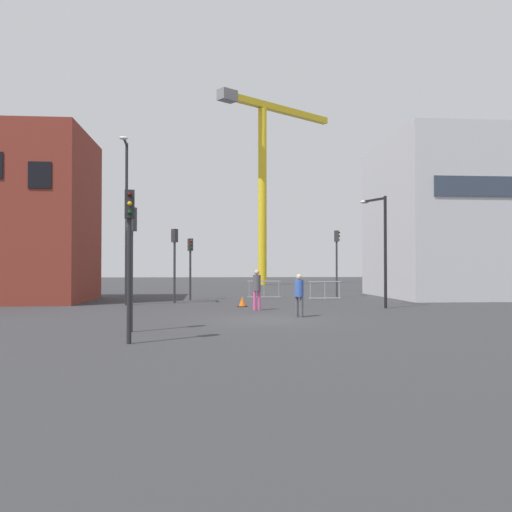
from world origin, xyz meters
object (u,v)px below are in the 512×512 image
(construction_crane, at_px, (265,161))
(traffic_light_island, at_px, (190,258))
(traffic_light_crosswalk, at_px, (129,240))
(traffic_light_corner, at_px, (337,253))
(streetlamp_tall, at_px, (126,210))
(traffic_cone_by_barrier, at_px, (242,302))
(pedestrian_waiting, at_px, (299,292))
(traffic_light_verge, at_px, (174,253))
(pedestrian_walking, at_px, (257,287))
(streetlamp_short, at_px, (381,239))
(traffic_light_median, at_px, (131,248))

(construction_crane, height_order, traffic_light_island, construction_crane)
(traffic_light_crosswalk, bearing_deg, traffic_light_corner, 63.77)
(construction_crane, height_order, streetlamp_tall, construction_crane)
(traffic_cone_by_barrier, bearing_deg, pedestrian_waiting, -71.84)
(traffic_light_crosswalk, distance_m, traffic_light_corner, 22.54)
(traffic_light_verge, height_order, pedestrian_walking, traffic_light_verge)
(pedestrian_waiting, xyz_separation_m, traffic_cone_by_barrier, (-1.84, 5.60, -0.72))
(streetlamp_short, xyz_separation_m, pedestrian_walking, (-5.92, -0.96, -2.15))
(construction_crane, xyz_separation_m, streetlamp_tall, (-9.93, -30.37, -8.41))
(traffic_light_crosswalk, bearing_deg, streetlamp_short, 48.30)
(construction_crane, bearing_deg, traffic_light_verge, -104.84)
(traffic_light_verge, relative_size, traffic_light_corner, 0.93)
(streetlamp_tall, relative_size, traffic_light_median, 2.21)
(pedestrian_waiting, bearing_deg, traffic_light_crosswalk, -128.10)
(traffic_light_verge, xyz_separation_m, traffic_cone_by_barrier, (3.42, -2.90, -2.40))
(construction_crane, distance_m, streetlamp_short, 34.54)
(streetlamp_tall, distance_m, traffic_light_corner, 13.82)
(traffic_light_crosswalk, bearing_deg, traffic_cone_by_barrier, 74.10)
(streetlamp_short, relative_size, traffic_light_median, 1.42)
(construction_crane, xyz_separation_m, traffic_light_crosswalk, (-7.78, -44.21, -10.56))
(streetlamp_tall, distance_m, pedestrian_waiting, 10.94)
(pedestrian_walking, relative_size, traffic_cone_by_barrier, 3.64)
(traffic_light_crosswalk, bearing_deg, pedestrian_waiting, 51.90)
(streetlamp_short, bearing_deg, traffic_light_corner, 90.16)
(traffic_light_corner, xyz_separation_m, traffic_cone_by_barrier, (-6.40, -7.73, -2.58))
(traffic_light_crosswalk, relative_size, traffic_light_verge, 0.98)
(traffic_light_island, xyz_separation_m, pedestrian_walking, (3.18, -7.50, -1.35))
(construction_crane, distance_m, traffic_light_island, 29.38)
(pedestrian_waiting, bearing_deg, streetlamp_tall, 137.31)
(streetlamp_tall, distance_m, traffic_light_crosswalk, 14.17)
(streetlamp_short, xyz_separation_m, traffic_light_crosswalk, (-9.99, -11.21, -0.61))
(traffic_light_corner, relative_size, traffic_cone_by_barrier, 8.55)
(traffic_light_crosswalk, xyz_separation_m, pedestrian_waiting, (5.40, 6.88, -1.64))
(traffic_light_verge, bearing_deg, traffic_cone_by_barrier, -40.30)
(construction_crane, bearing_deg, pedestrian_waiting, -93.65)
(construction_crane, distance_m, traffic_light_corner, 26.22)
(traffic_light_crosswalk, bearing_deg, traffic_light_verge, 89.47)
(traffic_light_verge, distance_m, pedestrian_waiting, 10.13)
(construction_crane, distance_m, traffic_light_verge, 31.62)
(pedestrian_walking, bearing_deg, construction_crane, 83.76)
(traffic_light_corner, bearing_deg, traffic_cone_by_barrier, -129.63)
(streetlamp_short, relative_size, traffic_light_crosswalk, 1.36)
(traffic_light_island, height_order, traffic_cone_by_barrier, traffic_light_island)
(construction_crane, bearing_deg, pedestrian_walking, -96.24)
(streetlamp_tall, relative_size, traffic_cone_by_barrier, 16.58)
(traffic_light_crosswalk, relative_size, pedestrian_waiting, 2.35)
(traffic_light_verge, bearing_deg, pedestrian_walking, -52.58)
(construction_crane, xyz_separation_m, pedestrian_waiting, (-2.38, -37.33, -12.20))
(traffic_light_corner, bearing_deg, traffic_light_median, -120.12)
(pedestrian_waiting, bearing_deg, pedestrian_walking, 111.52)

